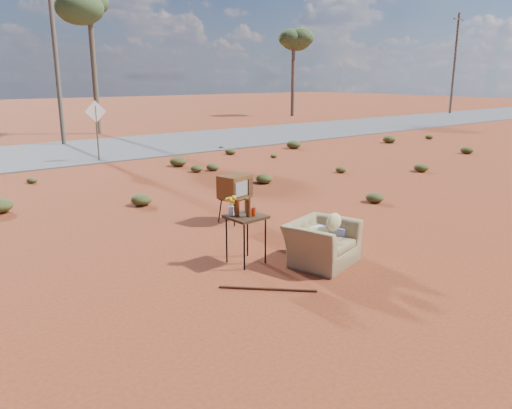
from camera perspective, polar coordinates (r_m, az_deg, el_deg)
ground at (r=8.34m, az=3.58°, el=-6.82°), size 140.00×140.00×0.00m
highway at (r=21.62m, az=-24.08°, el=5.19°), size 140.00×7.00×0.04m
armchair at (r=8.36m, az=7.74°, el=-3.62°), size 1.40×1.12×0.95m
tv_unit at (r=10.55m, az=-2.42°, el=1.99°), size 0.72×0.63×1.01m
side_table at (r=8.13m, az=-1.54°, el=-1.09°), size 0.60×0.60×1.14m
rusty_bar at (r=7.36m, az=1.33°, el=-9.62°), size 1.05×1.03×0.04m
road_sign at (r=19.05m, az=-17.80°, el=9.17°), size 0.78×0.06×2.19m
eucalyptus_center at (r=28.85m, az=-18.52°, el=20.50°), size 3.20×3.20×7.60m
eucalyptus_right at (r=40.44m, az=4.33°, el=18.51°), size 3.20×3.20×7.10m
utility_pole_center at (r=24.38m, az=-21.97°, el=16.07°), size 1.40×0.20×8.00m
utility_pole_east at (r=45.61m, az=21.75°, el=14.84°), size 1.40×0.20×8.00m
scrub_patch at (r=11.45m, az=-14.49°, el=-0.61°), size 17.49×8.07×0.33m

